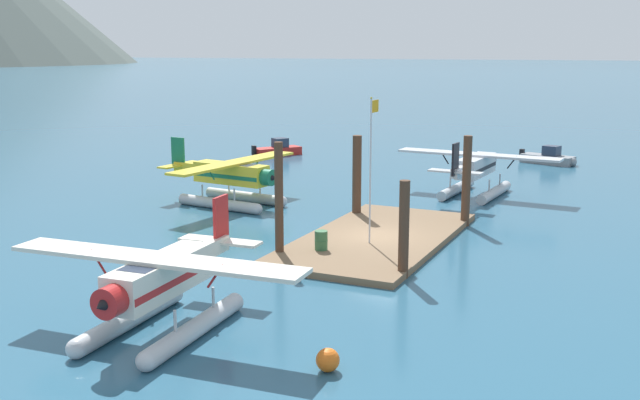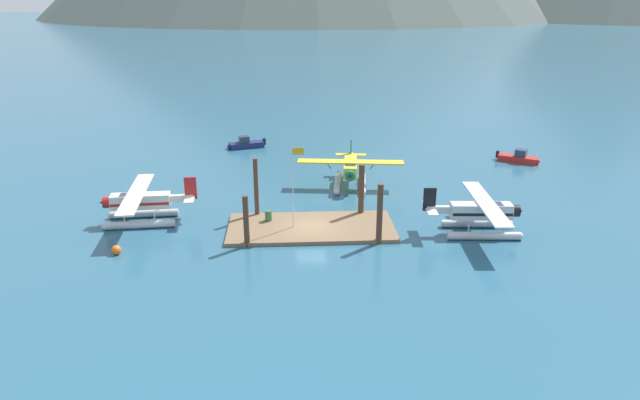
% 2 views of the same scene
% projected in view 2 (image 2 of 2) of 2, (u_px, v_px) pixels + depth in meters
% --- Properties ---
extents(ground_plane, '(1200.00, 1200.00, 0.00)m').
position_uv_depth(ground_plane, '(311.00, 229.00, 46.79)').
color(ground_plane, '#285670').
extents(dock_platform, '(13.54, 6.43, 0.30)m').
position_uv_depth(dock_platform, '(311.00, 227.00, 46.74)').
color(dock_platform, brown).
rests_on(dock_platform, ground).
extents(piling_near_left, '(0.43, 0.43, 4.06)m').
position_uv_depth(piling_near_left, '(246.00, 221.00, 42.99)').
color(piling_near_left, '#4C3323').
rests_on(piling_near_left, ground).
extents(piling_near_right, '(0.46, 0.46, 4.80)m').
position_uv_depth(piling_near_right, '(380.00, 214.00, 43.37)').
color(piling_near_right, '#4C3323').
rests_on(piling_near_right, ground).
extents(piling_far_left, '(0.39, 0.39, 5.24)m').
position_uv_depth(piling_far_left, '(256.00, 188.00, 48.43)').
color(piling_far_left, '#4C3323').
rests_on(piling_far_left, ground).
extents(piling_far_right, '(0.50, 0.50, 4.59)m').
position_uv_depth(piling_far_right, '(361.00, 190.00, 48.94)').
color(piling_far_right, '#4C3323').
rests_on(piling_far_right, ground).
extents(flagpole, '(0.95, 0.10, 6.80)m').
position_uv_depth(flagpole, '(294.00, 178.00, 45.03)').
color(flagpole, silver).
rests_on(flagpole, dock_platform).
extents(fuel_drum, '(0.62, 0.62, 0.88)m').
position_uv_depth(fuel_drum, '(268.00, 216.00, 47.64)').
color(fuel_drum, '#33663D').
rests_on(fuel_drum, dock_platform).
extents(mooring_buoy, '(0.70, 0.70, 0.70)m').
position_uv_depth(mooring_buoy, '(116.00, 250.00, 42.17)').
color(mooring_buoy, orange).
rests_on(mooring_buoy, ground).
extents(seaplane_cream_port_fwd, '(7.97, 10.47, 3.84)m').
position_uv_depth(seaplane_cream_port_fwd, '(141.00, 205.00, 47.61)').
color(seaplane_cream_port_fwd, '#B7BABF').
rests_on(seaplane_cream_port_fwd, ground).
extents(seaplane_yellow_bow_right, '(10.49, 7.95, 3.84)m').
position_uv_depth(seaplane_yellow_bow_right, '(350.00, 171.00, 56.70)').
color(seaplane_yellow_bow_right, '#B7BABF').
rests_on(seaplane_yellow_bow_right, ground).
extents(seaplane_silver_stbd_aft, '(7.97, 10.47, 3.84)m').
position_uv_depth(seaplane_silver_stbd_aft, '(481.00, 215.00, 45.45)').
color(seaplane_silver_stbd_aft, '#B7BABF').
rests_on(seaplane_silver_stbd_aft, ground).
extents(boat_navy_open_north, '(4.74, 2.68, 1.50)m').
position_uv_depth(boat_navy_open_north, '(245.00, 144.00, 71.30)').
color(boat_navy_open_north, navy).
rests_on(boat_navy_open_north, ground).
extents(boat_red_open_east, '(4.33, 3.57, 1.50)m').
position_uv_depth(boat_red_open_east, '(519.00, 158.00, 65.28)').
color(boat_red_open_east, '#B2231E').
rests_on(boat_red_open_east, ground).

